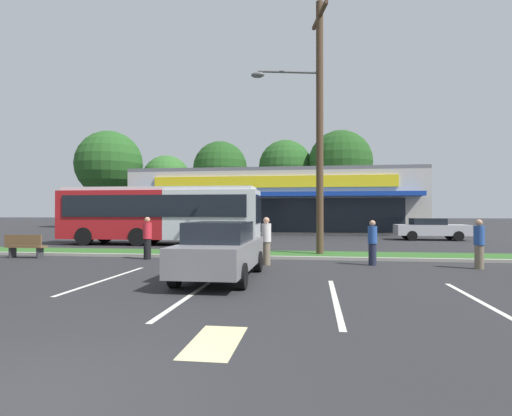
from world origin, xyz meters
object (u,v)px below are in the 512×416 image
(utility_pole, at_px, (317,120))
(pedestrian_mid, at_px, (266,241))
(pedestrian_by_pole, at_px, (479,244))
(city_bus, at_px, (160,214))
(pedestrian_near_bench, at_px, (372,243))
(car_5, at_px, (221,250))
(car_2, at_px, (431,229))
(pedestrian_far, at_px, (147,238))
(bus_stop_bench, at_px, (25,246))

(utility_pole, distance_m, pedestrian_mid, 5.98)
(pedestrian_by_pole, bearing_deg, city_bus, 35.63)
(pedestrian_near_bench, bearing_deg, car_5, -107.93)
(car_5, relative_size, pedestrian_by_pole, 2.96)
(city_bus, bearing_deg, pedestrian_by_pole, -31.36)
(utility_pole, height_order, pedestrian_near_bench, utility_pole)
(car_2, xyz_separation_m, pedestrian_far, (-14.12, -13.11, 0.08))
(car_2, xyz_separation_m, pedestrian_by_pole, (-2.29, -14.25, 0.06))
(utility_pole, height_order, bus_stop_bench, utility_pole)
(pedestrian_mid, bearing_deg, utility_pole, -118.45)
(bus_stop_bench, distance_m, car_5, 9.87)
(bus_stop_bench, relative_size, car_2, 0.35)
(car_5, height_order, pedestrian_far, pedestrian_far)
(city_bus, relative_size, car_5, 2.36)
(utility_pole, bearing_deg, car_5, -113.30)
(pedestrian_by_pole, bearing_deg, bus_stop_bench, 62.99)
(car_5, relative_size, pedestrian_far, 2.88)
(city_bus, bearing_deg, pedestrian_near_bench, -36.88)
(city_bus, bearing_deg, pedestrian_mid, -50.41)
(city_bus, height_order, pedestrian_far, city_bus)
(pedestrian_near_bench, distance_m, pedestrian_mid, 3.70)
(bus_stop_bench, bearing_deg, city_bus, -111.67)
(utility_pole, xyz_separation_m, pedestrian_near_bench, (1.91, -2.58, -4.90))
(car_5, bearing_deg, bus_stop_bench, 65.82)
(pedestrian_by_pole, bearing_deg, utility_pole, 35.65)
(car_2, relative_size, pedestrian_near_bench, 2.89)
(car_5, xyz_separation_m, pedestrian_near_bench, (4.58, 3.63, -0.01))
(pedestrian_near_bench, bearing_deg, utility_pole, 160.11)
(city_bus, xyz_separation_m, pedestrian_far, (2.17, -7.06, -0.93))
(utility_pole, xyz_separation_m, car_2, (7.51, 11.19, -4.94))
(city_bus, height_order, car_5, city_bus)
(car_2, bearing_deg, pedestrian_near_bench, -112.15)
(car_5, bearing_deg, utility_pole, -23.30)
(utility_pole, bearing_deg, pedestrian_mid, -120.28)
(bus_stop_bench, xyz_separation_m, pedestrian_near_bench, (13.58, -0.41, 0.29))
(pedestrian_mid, distance_m, pedestrian_far, 4.96)
(car_5, height_order, pedestrian_near_bench, car_5)
(utility_pole, bearing_deg, city_bus, 149.61)
(bus_stop_bench, height_order, pedestrian_by_pole, pedestrian_by_pole)
(car_2, distance_m, pedestrian_near_bench, 14.88)
(car_2, distance_m, pedestrian_mid, 16.99)
(car_2, xyz_separation_m, pedestrian_mid, (-9.29, -14.23, 0.09))
(bus_stop_bench, xyz_separation_m, car_5, (9.00, -4.04, 0.30))
(pedestrian_by_pole, height_order, pedestrian_mid, pedestrian_mid)
(utility_pole, bearing_deg, pedestrian_far, -163.78)
(utility_pole, distance_m, pedestrian_near_bench, 5.86)
(bus_stop_bench, bearing_deg, pedestrian_mid, 175.03)
(city_bus, xyz_separation_m, car_2, (16.28, 6.05, -1.01))
(city_bus, height_order, car_2, city_bus)
(bus_stop_bench, relative_size, pedestrian_far, 0.96)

